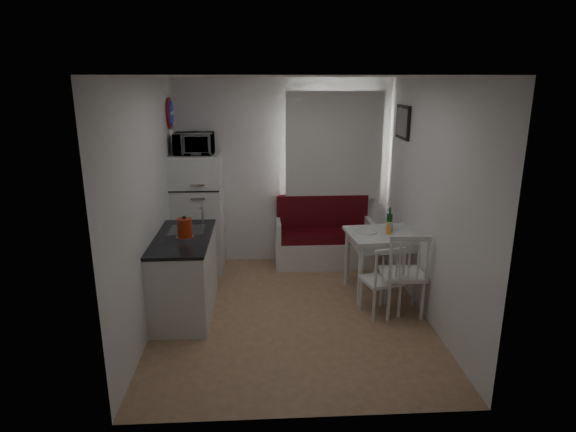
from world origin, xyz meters
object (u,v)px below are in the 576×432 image
(dining_table, at_px, (391,239))
(chair_right, at_px, (406,266))
(kitchen_counter, at_px, (185,274))
(wine_bottle, at_px, (390,219))
(fridge, at_px, (198,213))
(kettle, at_px, (185,228))
(chair_left, at_px, (383,274))
(bench, at_px, (323,242))
(microwave, at_px, (194,144))

(dining_table, relative_size, chair_right, 2.07)
(kitchen_counter, height_order, wine_bottle, kitchen_counter)
(dining_table, bearing_deg, wine_bottle, 85.12)
(chair_right, height_order, fridge, fridge)
(kitchen_counter, relative_size, kettle, 5.17)
(dining_table, relative_size, fridge, 0.67)
(chair_left, xyz_separation_m, wine_bottle, (0.24, 0.76, 0.41))
(fridge, bearing_deg, kitchen_counter, -90.90)
(kettle, relative_size, wine_bottle, 0.89)
(chair_left, xyz_separation_m, chair_right, (0.24, -0.02, 0.09))
(chair_right, bearing_deg, bench, 114.52)
(kettle, bearing_deg, dining_table, 11.38)
(chair_left, xyz_separation_m, kettle, (-2.16, 0.17, 0.51))
(chair_left, relative_size, kettle, 1.87)
(bench, relative_size, chair_right, 2.59)
(chair_left, xyz_separation_m, microwave, (-2.19, 1.47, 1.25))
(bench, distance_m, wine_bottle, 1.27)
(chair_right, distance_m, microwave, 3.08)
(bench, xyz_separation_m, wine_bottle, (0.70, -0.88, 0.60))
(chair_left, height_order, chair_right, chair_right)
(chair_left, bearing_deg, kitchen_counter, 157.39)
(kettle, bearing_deg, chair_right, -4.49)
(bench, relative_size, wine_bottle, 4.78)
(fridge, bearing_deg, wine_bottle, -17.56)
(bench, xyz_separation_m, chair_left, (0.45, -1.64, 0.19))
(wine_bottle, bearing_deg, dining_table, -90.00)
(bench, xyz_separation_m, dining_table, (0.70, -0.98, 0.37))
(kitchen_counter, bearing_deg, chair_right, -6.89)
(bench, bearing_deg, dining_table, -54.60)
(chair_left, relative_size, wine_bottle, 1.66)
(dining_table, bearing_deg, microwave, 156.50)
(dining_table, bearing_deg, kitchen_counter, -176.17)
(dining_table, xyz_separation_m, microwave, (-2.43, 0.82, 1.08))
(bench, relative_size, microwave, 2.72)
(bench, xyz_separation_m, chair_right, (0.70, -1.65, 0.28))
(bench, height_order, microwave, microwave)
(microwave, bearing_deg, dining_table, -18.63)
(dining_table, bearing_deg, kettle, -173.50)
(bench, height_order, kettle, kettle)
(fridge, bearing_deg, microwave, -90.00)
(bench, height_order, dining_table, bench)
(microwave, bearing_deg, chair_left, -34.01)
(wine_bottle, bearing_deg, chair_right, -90.00)
(chair_right, bearing_deg, fridge, 149.28)
(bench, distance_m, kettle, 2.35)
(dining_table, bearing_deg, chair_left, -115.31)
(dining_table, distance_m, wine_bottle, 0.25)
(kettle, distance_m, wine_bottle, 2.47)
(bench, relative_size, kettle, 5.36)
(kitchen_counter, distance_m, microwave, 1.78)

